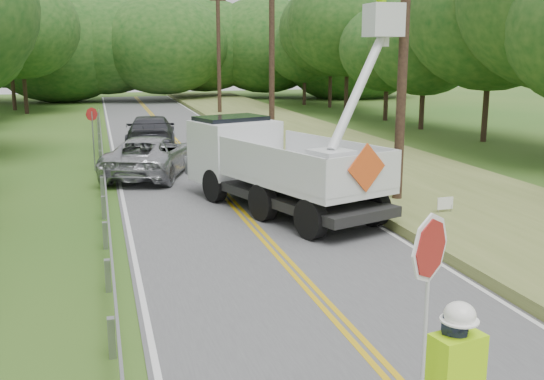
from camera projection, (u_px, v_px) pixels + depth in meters
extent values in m
plane|color=#255819|center=(369.00, 354.00, 10.39)|extent=(140.00, 140.00, 0.00)
cube|color=#4E4F51|center=(215.00, 184.00, 23.55)|extent=(7.20, 96.00, 0.02)
cube|color=gold|center=(212.00, 184.00, 23.52)|extent=(0.12, 96.00, 0.00)
cube|color=gold|center=(218.00, 184.00, 23.57)|extent=(0.12, 96.00, 0.00)
cube|color=silver|center=(121.00, 189.00, 22.64)|extent=(0.12, 96.00, 0.00)
cube|color=silver|center=(302.00, 179.00, 24.45)|extent=(0.12, 96.00, 0.00)
cube|color=gray|center=(112.00, 338.00, 10.18)|extent=(0.12, 0.14, 0.70)
cube|color=gray|center=(108.00, 276.00, 13.00)|extent=(0.12, 0.14, 0.70)
cube|color=gray|center=(105.00, 236.00, 15.82)|extent=(0.12, 0.14, 0.70)
cube|color=gray|center=(104.00, 208.00, 18.64)|extent=(0.12, 0.14, 0.70)
cube|color=gray|center=(102.00, 187.00, 21.46)|extent=(0.12, 0.14, 0.70)
cube|color=gray|center=(101.00, 171.00, 24.28)|extent=(0.12, 0.14, 0.70)
cube|color=gray|center=(100.00, 159.00, 27.11)|extent=(0.12, 0.14, 0.70)
cube|color=gray|center=(100.00, 149.00, 29.93)|extent=(0.12, 0.14, 0.70)
cube|color=gray|center=(99.00, 140.00, 32.75)|extent=(0.12, 0.14, 0.70)
cube|color=gray|center=(99.00, 133.00, 35.57)|extent=(0.12, 0.14, 0.70)
cube|color=gray|center=(98.00, 127.00, 38.39)|extent=(0.12, 0.14, 0.70)
cube|color=gray|center=(98.00, 122.00, 41.21)|extent=(0.12, 0.14, 0.70)
cube|color=gray|center=(98.00, 117.00, 44.03)|extent=(0.12, 0.14, 0.70)
cube|color=gray|center=(104.00, 169.00, 23.32)|extent=(0.05, 48.00, 0.34)
cylinder|color=black|center=(404.00, 48.00, 19.07)|extent=(0.30, 0.30, 10.00)
cylinder|color=black|center=(272.00, 49.00, 33.18)|extent=(0.30, 0.30, 10.00)
cylinder|color=black|center=(219.00, 50.00, 47.29)|extent=(0.30, 0.30, 10.00)
cube|color=black|center=(218.00, 0.00, 46.50)|extent=(1.20, 0.10, 0.10)
cube|color=#5D6A31|center=(388.00, 171.00, 25.38)|extent=(7.00, 96.00, 0.30)
cylinder|color=#332319|center=(25.00, 89.00, 49.72)|extent=(0.32, 0.32, 3.90)
ellipsoid|color=#144214|center=(20.00, 27.00, 48.68)|extent=(9.11, 9.11, 8.02)
cylinder|color=#332319|center=(13.00, 88.00, 52.72)|extent=(0.32, 0.32, 3.76)
ellipsoid|color=#144214|center=(8.00, 31.00, 51.73)|extent=(8.78, 8.78, 7.73)
cylinder|color=#332319|center=(486.00, 105.00, 34.28)|extent=(0.32, 0.32, 3.98)
ellipsoid|color=#144214|center=(492.00, 13.00, 33.22)|extent=(9.29, 9.29, 8.17)
cylinder|color=#332319|center=(422.00, 105.00, 39.82)|extent=(0.32, 0.32, 3.07)
ellipsoid|color=#144214|center=(425.00, 45.00, 39.00)|extent=(7.16, 7.16, 6.30)
cylinder|color=#332319|center=(386.00, 100.00, 44.94)|extent=(0.32, 0.32, 2.97)
ellipsoid|color=#144214|center=(388.00, 48.00, 44.15)|extent=(6.92, 6.92, 6.09)
cylinder|color=#332319|center=(346.00, 87.00, 50.45)|extent=(0.32, 0.32, 4.16)
ellipsoid|color=#144214|center=(348.00, 22.00, 49.35)|extent=(9.70, 9.70, 8.53)
cylinder|color=#332319|center=(330.00, 85.00, 55.30)|extent=(0.32, 0.32, 3.90)
ellipsoid|color=#144214|center=(331.00, 30.00, 54.26)|extent=(9.10, 9.10, 8.01)
cylinder|color=#332319|center=(304.00, 89.00, 58.11)|extent=(0.32, 0.32, 2.90)
ellipsoid|color=#144214|center=(305.00, 50.00, 57.34)|extent=(6.76, 6.76, 5.95)
ellipsoid|color=#144214|center=(6.00, 45.00, 59.88)|extent=(11.01, 8.26, 8.26)
ellipsoid|color=#144214|center=(59.00, 45.00, 60.32)|extent=(14.83, 11.12, 11.12)
ellipsoid|color=#144214|center=(105.00, 45.00, 61.21)|extent=(12.86, 9.65, 9.65)
ellipsoid|color=#144214|center=(163.00, 45.00, 60.99)|extent=(12.86, 9.65, 9.65)
ellipsoid|color=#144214|center=(204.00, 45.00, 65.39)|extent=(12.85, 9.64, 9.64)
ellipsoid|color=#144214|center=(266.00, 45.00, 66.31)|extent=(13.35, 10.01, 10.01)
ellipsoid|color=#144214|center=(304.00, 45.00, 66.50)|extent=(11.32, 8.49, 8.49)
ellipsoid|color=#144214|center=(352.00, 45.00, 65.84)|extent=(16.33, 12.25, 12.25)
cube|color=#A3E40C|center=(457.00, 358.00, 7.22)|extent=(0.66, 0.47, 0.59)
ellipsoid|color=white|center=(460.00, 314.00, 7.10)|extent=(0.37, 0.37, 0.29)
cylinder|color=#B7B7B7|center=(423.00, 369.00, 7.08)|extent=(0.04, 0.04, 2.74)
cylinder|color=maroon|center=(430.00, 248.00, 6.77)|extent=(0.67, 0.46, 0.78)
cylinder|color=black|center=(311.00, 219.00, 16.54)|extent=(0.68, 1.14, 1.09)
cylinder|color=black|center=(374.00, 207.00, 17.81)|extent=(0.68, 1.14, 1.09)
cylinder|color=black|center=(263.00, 202.00, 18.37)|extent=(0.68, 1.14, 1.09)
cylinder|color=black|center=(323.00, 193.00, 19.64)|extent=(0.68, 1.14, 1.09)
cylinder|color=black|center=(215.00, 186.00, 20.66)|extent=(0.68, 1.14, 1.09)
cylinder|color=black|center=(271.00, 178.00, 21.92)|extent=(0.68, 1.14, 1.09)
cube|color=black|center=(287.00, 193.00, 19.26)|extent=(4.65, 7.67, 0.28)
cube|color=#B9BBBD|center=(303.00, 179.00, 18.50)|extent=(4.19, 5.81, 0.25)
cube|color=#B9BBBD|center=(267.00, 164.00, 17.66)|extent=(1.78, 4.97, 1.02)
cube|color=#B9BBBD|center=(337.00, 156.00, 19.09)|extent=(1.78, 4.97, 1.02)
cube|color=#B9BBBD|center=(364.00, 174.00, 16.29)|extent=(2.50, 0.92, 1.02)
cube|color=#B9BBBD|center=(235.00, 151.00, 21.53)|extent=(3.13, 2.88, 2.05)
cube|color=black|center=(231.00, 129.00, 21.55)|extent=(2.64, 2.15, 0.85)
cube|color=#B9BBBD|center=(331.00, 166.00, 17.37)|extent=(1.30, 1.30, 0.91)
cube|color=#B9BBBD|center=(384.00, 20.00, 18.72)|extent=(0.97, 0.97, 0.97)
cube|color=#DC4F1B|center=(367.00, 168.00, 16.19)|extent=(1.23, 0.46, 1.29)
imported|color=#A3A5AA|center=(150.00, 156.00, 24.92)|extent=(4.49, 6.37, 1.61)
imported|color=#33343B|center=(151.00, 132.00, 31.79)|extent=(3.04, 6.13, 1.71)
cylinder|color=gray|center=(93.00, 141.00, 25.95)|extent=(0.06, 0.06, 2.48)
cylinder|color=maroon|center=(92.00, 114.00, 25.70)|extent=(0.48, 0.34, 0.56)
cube|color=white|center=(445.00, 203.00, 18.28)|extent=(0.51, 0.05, 0.36)
cylinder|color=gray|center=(438.00, 214.00, 18.29)|extent=(0.02, 0.02, 0.51)
cylinder|color=gray|center=(451.00, 213.00, 18.40)|extent=(0.02, 0.02, 0.51)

